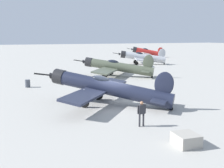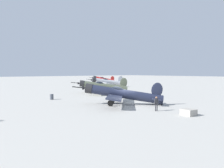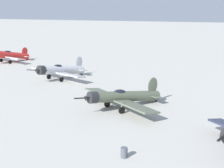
{
  "view_description": "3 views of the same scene",
  "coord_description": "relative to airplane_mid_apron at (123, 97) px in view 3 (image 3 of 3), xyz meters",
  "views": [
    {
      "loc": [
        -9.25,
        -20.45,
        5.64
      ],
      "look_at": [
        0.0,
        0.0,
        1.8
      ],
      "focal_mm": 44.11,
      "sensor_mm": 36.0,
      "label": 1
    },
    {
      "loc": [
        -20.2,
        -21.55,
        4.42
      ],
      "look_at": [
        12.76,
        18.08,
        1.6
      ],
      "focal_mm": 35.08,
      "sensor_mm": 36.0,
      "label": 2
    },
    {
      "loc": [
        -30.2,
        4.96,
        12.31
      ],
      "look_at": [
        12.76,
        18.08,
        1.6
      ],
      "focal_mm": 54.86,
      "sensor_mm": 36.0,
      "label": 3
    }
  ],
  "objects": [
    {
      "name": "airplane_mid_apron",
      "position": [
        0.0,
        0.0,
        0.0
      ],
      "size": [
        10.18,
        11.01,
        3.32
      ],
      "rotation": [
        0.0,
        0.0,
        2.46
      ],
      "color": "#4C5442",
      "rests_on": "ground_plane"
    },
    {
      "name": "airplane_outer_stand",
      "position": [
        24.27,
        31.38,
        0.04
      ],
      "size": [
        9.46,
        10.19,
        3.07
      ],
      "rotation": [
        0.0,
        0.0,
        2.73
      ],
      "color": "red",
      "rests_on": "ground_plane"
    },
    {
      "name": "airplane_far_line",
      "position": [
        12.36,
        14.0,
        0.1
      ],
      "size": [
        10.03,
        11.25,
        3.37
      ],
      "rotation": [
        0.0,
        0.0,
        2.71
      ],
      "color": "#B7BABF",
      "rests_on": "ground_plane"
    },
    {
      "name": "fuel_drum",
      "position": [
        -12.8,
        -3.62,
        -1.0
      ],
      "size": [
        0.6,
        0.6,
        0.87
      ],
      "color": "#474C56",
      "rests_on": "ground_plane"
    }
  ]
}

